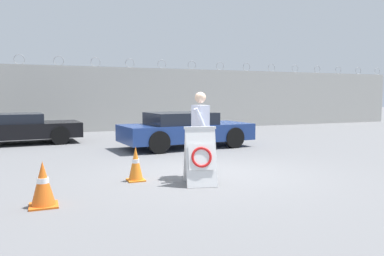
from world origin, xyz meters
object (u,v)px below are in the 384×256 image
(traffic_cone_mid, at_px, (136,164))
(barricade_sign, at_px, (200,156))
(security_guard, at_px, (200,130))
(traffic_cone_near, at_px, (43,184))
(parked_car_rear_sedan, at_px, (185,129))
(parked_car_front_coupe, at_px, (17,128))

(traffic_cone_mid, bearing_deg, barricade_sign, -35.94)
(security_guard, relative_size, traffic_cone_near, 2.52)
(barricade_sign, xyz_separation_m, parked_car_rear_sedan, (1.64, 5.03, 0.04))
(security_guard, height_order, parked_car_rear_sedan, security_guard)
(traffic_cone_mid, xyz_separation_m, parked_car_front_coupe, (-2.54, 7.44, 0.22))
(security_guard, bearing_deg, traffic_cone_near, -73.75)
(barricade_sign, xyz_separation_m, parked_car_front_coupe, (-3.63, 8.23, 0.01))
(security_guard, xyz_separation_m, parked_car_rear_sedan, (1.38, 4.43, -0.41))
(barricade_sign, distance_m, parked_car_rear_sedan, 5.29)
(security_guard, height_order, parked_car_front_coupe, security_guard)
(security_guard, height_order, traffic_cone_near, security_guard)
(security_guard, distance_m, traffic_cone_near, 3.35)
(security_guard, bearing_deg, parked_car_rear_sedan, 161.12)
(traffic_cone_mid, distance_m, parked_car_rear_sedan, 5.05)
(barricade_sign, distance_m, traffic_cone_near, 2.91)
(traffic_cone_near, xyz_separation_m, parked_car_rear_sedan, (4.51, 5.44, 0.25))
(traffic_cone_near, bearing_deg, parked_car_rear_sedan, 50.32)
(barricade_sign, height_order, parked_car_front_coupe, barricade_sign)
(parked_car_front_coupe, distance_m, parked_car_rear_sedan, 6.17)
(barricade_sign, height_order, traffic_cone_near, barricade_sign)
(barricade_sign, height_order, parked_car_rear_sedan, parked_car_rear_sedan)
(traffic_cone_near, bearing_deg, parked_car_front_coupe, 95.02)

